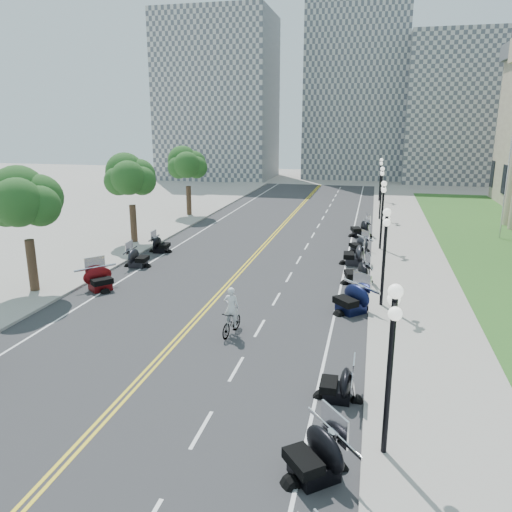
% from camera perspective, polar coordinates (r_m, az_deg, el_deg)
% --- Properties ---
extents(ground, '(160.00, 160.00, 0.00)m').
position_cam_1_polar(ground, '(23.87, -7.15, -7.50)').
color(ground, gray).
extents(road, '(16.00, 90.00, 0.01)m').
position_cam_1_polar(road, '(32.90, -1.13, -1.03)').
color(road, '#333335').
rests_on(road, ground).
extents(centerline_yellow_a, '(0.12, 90.00, 0.00)m').
position_cam_1_polar(centerline_yellow_a, '(32.92, -1.34, -1.01)').
color(centerline_yellow_a, yellow).
rests_on(centerline_yellow_a, road).
extents(centerline_yellow_b, '(0.12, 90.00, 0.00)m').
position_cam_1_polar(centerline_yellow_b, '(32.87, -0.93, -1.03)').
color(centerline_yellow_b, yellow).
rests_on(centerline_yellow_b, road).
extents(edge_line_north, '(0.12, 90.00, 0.00)m').
position_cam_1_polar(edge_line_north, '(31.97, 10.05, -1.73)').
color(edge_line_north, white).
rests_on(edge_line_north, road).
extents(edge_line_south, '(0.12, 90.00, 0.00)m').
position_cam_1_polar(edge_line_south, '(34.99, -11.34, -0.34)').
color(edge_line_south, white).
rests_on(edge_line_south, road).
extents(lane_dash_4, '(0.12, 2.00, 0.00)m').
position_cam_1_polar(lane_dash_4, '(16.24, -6.25, -19.09)').
color(lane_dash_4, white).
rests_on(lane_dash_4, road).
extents(lane_dash_5, '(0.12, 2.00, 0.00)m').
position_cam_1_polar(lane_dash_5, '(19.51, -2.26, -12.74)').
color(lane_dash_5, white).
rests_on(lane_dash_5, road).
extents(lane_dash_6, '(0.12, 2.00, 0.00)m').
position_cam_1_polar(lane_dash_6, '(23.01, 0.42, -8.23)').
color(lane_dash_6, white).
rests_on(lane_dash_6, road).
extents(lane_dash_7, '(0.12, 2.00, 0.00)m').
position_cam_1_polar(lane_dash_7, '(26.65, 2.34, -4.92)').
color(lane_dash_7, white).
rests_on(lane_dash_7, road).
extents(lane_dash_8, '(0.12, 2.00, 0.00)m').
position_cam_1_polar(lane_dash_8, '(30.39, 3.79, -2.41)').
color(lane_dash_8, white).
rests_on(lane_dash_8, road).
extents(lane_dash_9, '(0.12, 2.00, 0.00)m').
position_cam_1_polar(lane_dash_9, '(34.18, 4.91, -0.46)').
color(lane_dash_9, white).
rests_on(lane_dash_9, road).
extents(lane_dash_10, '(0.12, 2.00, 0.00)m').
position_cam_1_polar(lane_dash_10, '(38.02, 5.80, 1.11)').
color(lane_dash_10, white).
rests_on(lane_dash_10, road).
extents(lane_dash_11, '(0.12, 2.00, 0.00)m').
position_cam_1_polar(lane_dash_11, '(41.88, 6.53, 2.39)').
color(lane_dash_11, white).
rests_on(lane_dash_11, road).
extents(lane_dash_12, '(0.12, 2.00, 0.00)m').
position_cam_1_polar(lane_dash_12, '(45.77, 7.14, 3.45)').
color(lane_dash_12, white).
rests_on(lane_dash_12, road).
extents(lane_dash_13, '(0.12, 2.00, 0.00)m').
position_cam_1_polar(lane_dash_13, '(49.68, 7.65, 4.34)').
color(lane_dash_13, white).
rests_on(lane_dash_13, road).
extents(lane_dash_14, '(0.12, 2.00, 0.00)m').
position_cam_1_polar(lane_dash_14, '(53.60, 8.09, 5.10)').
color(lane_dash_14, white).
rests_on(lane_dash_14, road).
extents(lane_dash_15, '(0.12, 2.00, 0.00)m').
position_cam_1_polar(lane_dash_15, '(57.53, 8.47, 5.76)').
color(lane_dash_15, white).
rests_on(lane_dash_15, road).
extents(lane_dash_16, '(0.12, 2.00, 0.00)m').
position_cam_1_polar(lane_dash_16, '(61.47, 8.81, 6.33)').
color(lane_dash_16, white).
rests_on(lane_dash_16, road).
extents(lane_dash_17, '(0.12, 2.00, 0.00)m').
position_cam_1_polar(lane_dash_17, '(65.42, 9.10, 6.84)').
color(lane_dash_17, white).
rests_on(lane_dash_17, road).
extents(lane_dash_18, '(0.12, 2.00, 0.00)m').
position_cam_1_polar(lane_dash_18, '(69.37, 9.36, 7.29)').
color(lane_dash_18, white).
rests_on(lane_dash_18, road).
extents(lane_dash_19, '(0.12, 2.00, 0.00)m').
position_cam_1_polar(lane_dash_19, '(73.33, 9.59, 7.68)').
color(lane_dash_19, white).
rests_on(lane_dash_19, road).
extents(sidewalk_north, '(5.00, 90.00, 0.15)m').
position_cam_1_polar(sidewalk_north, '(32.02, 17.40, -2.06)').
color(sidewalk_north, '#9E9991').
rests_on(sidewalk_north, ground).
extents(sidewalk_south, '(5.00, 90.00, 0.15)m').
position_cam_1_polar(sidewalk_south, '(36.84, -17.16, 0.15)').
color(sidewalk_south, '#9E9991').
rests_on(sidewalk_south, ground).
extents(lawn, '(9.00, 60.00, 0.10)m').
position_cam_1_polar(lawn, '(40.81, 26.52, 0.60)').
color(lawn, '#356023').
rests_on(lawn, ground).
extents(distant_block_a, '(18.00, 14.00, 26.00)m').
position_cam_1_polar(distant_block_a, '(86.67, -4.32, 17.55)').
color(distant_block_a, gray).
rests_on(distant_block_a, ground).
extents(distant_block_b, '(16.00, 12.00, 30.00)m').
position_cam_1_polar(distant_block_b, '(88.90, 11.33, 18.54)').
color(distant_block_b, gray).
rests_on(distant_block_b, ground).
extents(distant_block_c, '(20.00, 14.00, 22.00)m').
position_cam_1_polar(distant_block_c, '(86.79, 23.48, 15.08)').
color(distant_block_c, gray).
rests_on(distant_block_c, ground).
extents(street_lamp_1, '(0.50, 1.20, 4.90)m').
position_cam_1_polar(street_lamp_1, '(14.21, 15.00, -12.74)').
color(street_lamp_1, black).
rests_on(street_lamp_1, sidewalk_north).
extents(street_lamp_2, '(0.50, 1.20, 4.90)m').
position_cam_1_polar(street_lamp_2, '(25.47, 14.42, -0.24)').
color(street_lamp_2, black).
rests_on(street_lamp_2, sidewalk_north).
extents(street_lamp_3, '(0.50, 1.20, 4.90)m').
position_cam_1_polar(street_lamp_3, '(37.19, 14.20, 4.49)').
color(street_lamp_3, black).
rests_on(street_lamp_3, sidewalk_north).
extents(street_lamp_4, '(0.50, 1.20, 4.90)m').
position_cam_1_polar(street_lamp_4, '(49.05, 14.09, 6.95)').
color(street_lamp_4, black).
rests_on(street_lamp_4, sidewalk_north).
extents(street_lamp_5, '(0.50, 1.20, 4.90)m').
position_cam_1_polar(street_lamp_5, '(60.97, 14.02, 8.45)').
color(street_lamp_5, black).
rests_on(street_lamp_5, sidewalk_north).
extents(flagpole, '(1.10, 0.20, 10.00)m').
position_cam_1_polar(flagpole, '(43.99, 26.78, 8.08)').
color(flagpole, silver).
rests_on(flagpole, ground).
extents(tree_2, '(4.80, 4.80, 9.20)m').
position_cam_1_polar(tree_2, '(29.16, -24.88, 5.06)').
color(tree_2, '#235619').
rests_on(tree_2, sidewalk_south).
extents(tree_3, '(4.80, 4.80, 9.20)m').
position_cam_1_polar(tree_3, '(39.21, -14.12, 8.20)').
color(tree_3, '#235619').
rests_on(tree_3, sidewalk_south).
extents(tree_4, '(4.80, 4.80, 9.20)m').
position_cam_1_polar(tree_4, '(50.12, -7.81, 9.90)').
color(tree_4, '#235619').
rests_on(tree_4, sidewalk_south).
extents(motorcycle_n_3, '(2.96, 2.96, 1.48)m').
position_cam_1_polar(motorcycle_n_3, '(14.11, 6.67, -21.42)').
color(motorcycle_n_3, black).
rests_on(motorcycle_n_3, road).
extents(motorcycle_n_4, '(1.80, 1.80, 1.26)m').
position_cam_1_polar(motorcycle_n_4, '(17.55, 9.29, -14.04)').
color(motorcycle_n_4, black).
rests_on(motorcycle_n_4, road).
extents(motorcycle_n_6, '(3.17, 3.17, 1.57)m').
position_cam_1_polar(motorcycle_n_6, '(25.04, 10.84, -4.65)').
color(motorcycle_n_6, black).
rests_on(motorcycle_n_6, road).
extents(motorcycle_n_7, '(2.55, 2.55, 1.47)m').
position_cam_1_polar(motorcycle_n_7, '(29.46, 11.49, -1.78)').
color(motorcycle_n_7, black).
rests_on(motorcycle_n_7, road).
extents(motorcycle_n_8, '(2.27, 2.27, 1.51)m').
position_cam_1_polar(motorcycle_n_8, '(33.46, 11.15, 0.29)').
color(motorcycle_n_8, black).
rests_on(motorcycle_n_8, road).
extents(motorcycle_n_9, '(2.50, 2.50, 1.26)m').
position_cam_1_polar(motorcycle_n_9, '(36.79, 11.69, 1.40)').
color(motorcycle_n_9, black).
rests_on(motorcycle_n_9, road).
extents(motorcycle_n_10, '(2.69, 2.69, 1.52)m').
position_cam_1_polar(motorcycle_n_10, '(41.82, 11.84, 3.19)').
color(motorcycle_n_10, black).
rests_on(motorcycle_n_10, road).
extents(motorcycle_s_6, '(2.92, 2.92, 1.45)m').
position_cam_1_polar(motorcycle_s_6, '(29.19, -17.44, -2.36)').
color(motorcycle_s_6, '#590A0C').
rests_on(motorcycle_s_6, road).
extents(motorcycle_s_7, '(2.04, 2.04, 1.35)m').
position_cam_1_polar(motorcycle_s_7, '(33.23, -13.37, -0.08)').
color(motorcycle_s_7, black).
rests_on(motorcycle_s_7, road).
extents(motorcycle_s_8, '(1.92, 1.92, 1.28)m').
position_cam_1_polar(motorcycle_s_8, '(36.65, -10.84, 1.40)').
color(motorcycle_s_8, black).
rests_on(motorcycle_s_8, road).
extents(bicycle, '(0.81, 1.95, 1.14)m').
position_cam_1_polar(bicycle, '(22.19, -2.81, -7.59)').
color(bicycle, '#A51414').
rests_on(bicycle, road).
extents(cyclist_rider, '(0.68, 0.44, 1.85)m').
position_cam_1_polar(cyclist_rider, '(21.66, -2.86, -3.94)').
color(cyclist_rider, silver).
rests_on(cyclist_rider, bicycle).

